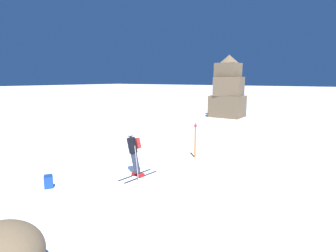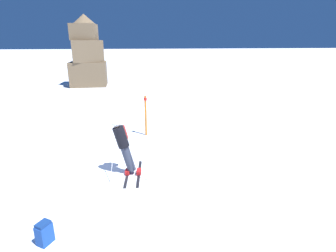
# 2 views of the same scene
# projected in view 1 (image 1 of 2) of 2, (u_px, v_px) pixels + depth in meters

# --- Properties ---
(ground_plane) EXTENTS (300.00, 300.00, 0.00)m
(ground_plane) POSITION_uv_depth(u_px,v_px,m) (120.00, 171.00, 11.24)
(ground_plane) COLOR white
(skier) EXTENTS (1.28, 1.80, 1.87)m
(skier) POSITION_uv_depth(u_px,v_px,m) (134.00, 150.00, 10.69)
(skier) COLOR black
(skier) RESTS_ON ground
(rock_pillar) EXTENTS (3.20, 2.81, 6.32)m
(rock_pillar) POSITION_uv_depth(u_px,v_px,m) (228.00, 91.00, 26.92)
(rock_pillar) COLOR brown
(rock_pillar) RESTS_ON ground
(spare_backpack) EXTENTS (0.35, 0.37, 0.50)m
(spare_backpack) POSITION_uv_depth(u_px,v_px,m) (49.00, 182.00, 9.47)
(spare_backpack) COLOR #194293
(spare_backpack) RESTS_ON ground
(trail_marker) EXTENTS (0.13, 0.13, 1.79)m
(trail_marker) POSITION_uv_depth(u_px,v_px,m) (195.00, 139.00, 13.00)
(trail_marker) COLOR orange
(trail_marker) RESTS_ON ground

